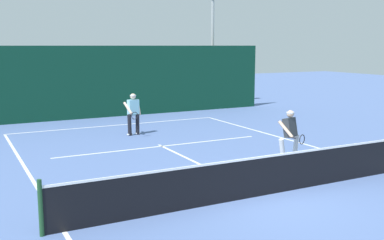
% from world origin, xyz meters
% --- Properties ---
extents(ground_plane, '(80.00, 80.00, 0.00)m').
position_xyz_m(ground_plane, '(0.00, 0.00, 0.00)').
color(ground_plane, '#516AA3').
extents(court_line_baseline_far, '(9.53, 0.10, 0.01)m').
position_xyz_m(court_line_baseline_far, '(0.00, 11.09, 0.00)').
color(court_line_baseline_far, white).
rests_on(court_line_baseline_far, ground_plane).
extents(court_line_sideline_left, '(0.10, 22.18, 0.01)m').
position_xyz_m(court_line_sideline_left, '(-4.77, 0.00, 0.00)').
color(court_line_sideline_left, white).
rests_on(court_line_sideline_left, ground_plane).
extents(court_line_service, '(7.77, 0.10, 0.01)m').
position_xyz_m(court_line_service, '(0.00, 6.12, 0.00)').
color(court_line_service, white).
rests_on(court_line_service, ground_plane).
extents(court_line_centre, '(0.10, 6.40, 0.01)m').
position_xyz_m(court_line_centre, '(0.00, 3.20, 0.00)').
color(court_line_centre, white).
rests_on(court_line_centre, ground_plane).
extents(tennis_net, '(10.45, 0.09, 1.11)m').
position_xyz_m(tennis_net, '(0.00, 0.00, 0.51)').
color(tennis_net, '#1E4723').
rests_on(tennis_net, ground_plane).
extents(player_near, '(1.04, 0.95, 1.64)m').
position_xyz_m(player_near, '(2.50, 2.15, 0.90)').
color(player_near, silver).
rests_on(player_near, ground_plane).
extents(player_far, '(0.70, 0.92, 1.68)m').
position_xyz_m(player_far, '(-0.16, 8.55, 0.93)').
color(player_far, black).
rests_on(player_far, ground_plane).
extents(tennis_ball, '(0.07, 0.07, 0.07)m').
position_xyz_m(tennis_ball, '(3.86, 1.70, 0.03)').
color(tennis_ball, '#D1E033').
rests_on(tennis_ball, ground_plane).
extents(back_fence_windscreen, '(18.53, 0.12, 3.56)m').
position_xyz_m(back_fence_windscreen, '(0.00, 13.63, 1.78)').
color(back_fence_windscreen, '#0B3525').
rests_on(back_fence_windscreen, ground_plane).
extents(light_pole, '(0.55, 0.44, 6.80)m').
position_xyz_m(light_pole, '(7.34, 15.23, 4.22)').
color(light_pole, '#9EA39E').
rests_on(light_pole, ground_plane).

